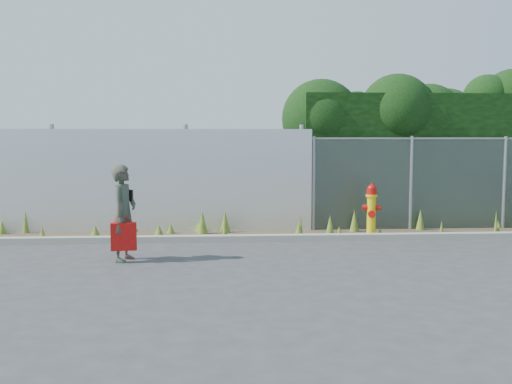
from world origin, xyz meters
The scene contains 10 objects.
ground centered at (0.00, 0.00, 0.00)m, with size 80.00×80.00×0.00m, color #363639.
curb centered at (0.00, 1.80, 0.06)m, with size 16.00×0.22×0.12m, color gray.
weed_strip centered at (0.05, 2.45, 0.12)m, with size 16.00×1.29×0.55m.
corrugated_fence centered at (-3.25, 3.01, 1.10)m, with size 8.50×0.21×2.30m.
chainlink_fence centered at (4.25, 3.00, 1.03)m, with size 6.50×0.07×2.05m.
hedge centered at (4.36, 4.03, 2.00)m, with size 7.74×2.11×3.67m.
fire_hydrant centered at (2.09, 2.13, 0.54)m, with size 0.37×0.33×1.10m.
woman centered at (-2.53, 0.13, 0.79)m, with size 0.57×0.38×1.57m, color #0F6348.
red_tote_bag centered at (-2.52, -0.02, 0.43)m, with size 0.40×0.15×0.53m.
black_shoulder_bag centered at (-2.53, 0.29, 1.06)m, with size 0.24×0.10×0.18m.
Camera 1 is at (-0.97, -9.17, 1.97)m, focal length 40.00 mm.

